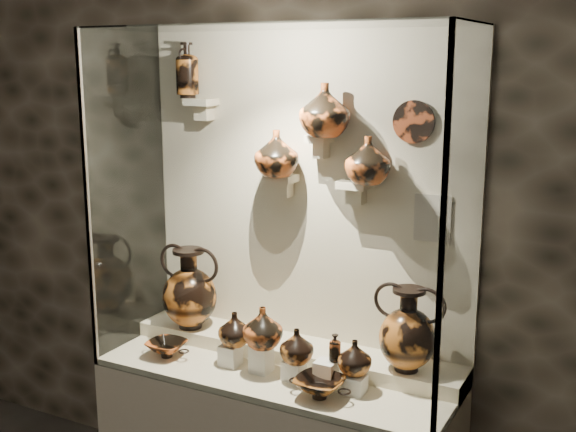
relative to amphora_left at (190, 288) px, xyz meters
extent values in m
cube|color=black|center=(0.57, 0.20, 0.49)|extent=(5.00, 0.02, 3.20)
cube|color=beige|center=(0.57, -0.12, -0.30)|extent=(1.68, 0.58, 0.03)
cube|color=beige|center=(0.57, 0.05, -0.26)|extent=(1.70, 0.25, 0.10)
cube|color=beige|center=(0.57, 0.19, 0.49)|extent=(1.70, 0.03, 1.60)
cube|color=white|center=(0.57, -0.42, 0.49)|extent=(1.70, 0.01, 1.60)
cube|color=white|center=(-0.28, -0.12, 0.49)|extent=(0.01, 0.60, 1.60)
cube|color=white|center=(1.42, -0.12, 0.49)|extent=(0.01, 0.60, 1.60)
cube|color=white|center=(0.57, -0.12, 1.29)|extent=(1.70, 0.60, 0.01)
cube|color=gray|center=(-0.27, -0.41, 0.49)|extent=(0.02, 0.02, 1.60)
cube|color=gray|center=(1.41, -0.41, 0.49)|extent=(0.02, 0.02, 1.60)
cube|color=silver|center=(0.35, -0.17, -0.23)|extent=(0.09, 0.09, 0.10)
cube|color=silver|center=(0.52, -0.17, -0.22)|extent=(0.09, 0.09, 0.13)
cube|color=silver|center=(0.69, -0.17, -0.24)|extent=(0.09, 0.09, 0.09)
cube|color=silver|center=(0.85, -0.17, -0.22)|extent=(0.09, 0.09, 0.12)
cube|color=silver|center=(0.99, -0.17, -0.24)|extent=(0.09, 0.09, 0.08)
cube|color=beige|center=(0.02, 0.12, 0.94)|extent=(0.14, 0.12, 0.04)
cube|color=beige|center=(0.47, 0.12, 0.59)|extent=(0.14, 0.12, 0.04)
cube|color=beige|center=(0.67, 0.12, 0.79)|extent=(0.10, 0.12, 0.04)
cube|color=beige|center=(0.85, 0.12, 0.59)|extent=(0.14, 0.12, 0.04)
imported|color=#A4591F|center=(0.37, -0.16, -0.10)|extent=(0.16, 0.16, 0.16)
imported|color=#C15522|center=(0.54, -0.19, -0.05)|extent=(0.25, 0.25, 0.19)
imported|color=#A4591F|center=(0.71, -0.19, -0.11)|extent=(0.19, 0.19, 0.16)
imported|color=#A4591F|center=(0.98, -0.16, -0.12)|extent=(0.16, 0.16, 0.16)
imported|color=#C15522|center=(0.48, 0.06, 0.72)|extent=(0.21, 0.21, 0.22)
imported|color=#C15522|center=(0.73, 0.05, 0.93)|extent=(0.29, 0.29, 0.24)
imported|color=#C15522|center=(0.93, 0.07, 0.71)|extent=(0.21, 0.21, 0.21)
cylinder|color=#963D1D|center=(1.10, 0.17, 0.88)|extent=(0.19, 0.02, 0.19)
cube|color=beige|center=(1.20, 0.17, 0.46)|extent=(0.16, 0.01, 0.21)
camera|label=1|loc=(2.08, -2.89, 1.15)|focal=45.00mm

